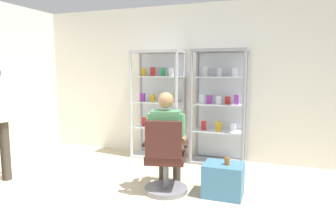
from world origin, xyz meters
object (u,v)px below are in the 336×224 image
object	(u,v)px
display_cabinet_left	(159,104)
seated_shopkeeper	(167,136)
office_chair	(165,163)
storage_crate	(223,180)
tea_glass	(227,161)
display_cabinet_right	(219,106)

from	to	relation	value
display_cabinet_left	seated_shopkeeper	distance (m)	1.61
office_chair	storage_crate	xyz separation A→B (m)	(0.70, 0.18, -0.19)
seated_shopkeeper	storage_crate	distance (m)	0.90
tea_glass	storage_crate	bearing A→B (deg)	147.40
display_cabinet_left	display_cabinet_right	distance (m)	1.10
display_cabinet_left	storage_crate	world-z (taller)	display_cabinet_left
display_cabinet_right	office_chair	xyz separation A→B (m)	(-0.37, -1.60, -0.57)
storage_crate	tea_glass	distance (m)	0.26
display_cabinet_left	display_cabinet_right	bearing A→B (deg)	-0.01
display_cabinet_left	seated_shopkeeper	xyz separation A→B (m)	(0.69, -1.44, -0.25)
display_cabinet_right	tea_glass	world-z (taller)	display_cabinet_right
seated_shopkeeper	tea_glass	size ratio (longest dim) A/B	13.85
tea_glass	seated_shopkeeper	bearing A→B (deg)	179.15
display_cabinet_left	tea_glass	distance (m)	2.13
office_chair	seated_shopkeeper	size ratio (longest dim) A/B	0.74
office_chair	tea_glass	bearing A→B (deg)	11.16
display_cabinet_left	storage_crate	distance (m)	2.15
display_cabinet_left	storage_crate	bearing A→B (deg)	-44.82
display_cabinet_left	seated_shopkeeper	bearing A→B (deg)	-64.41
display_cabinet_left	seated_shopkeeper	world-z (taller)	display_cabinet_left
display_cabinet_left	office_chair	world-z (taller)	display_cabinet_left
display_cabinet_left	tea_glass	world-z (taller)	display_cabinet_left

